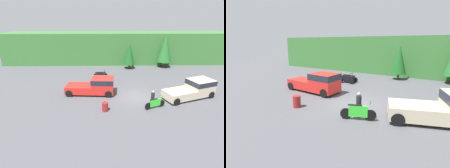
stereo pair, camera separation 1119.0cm
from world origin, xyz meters
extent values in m
plane|color=#4C4C51|center=(0.00, 0.00, 0.00)|extent=(80.00, 80.00, 0.00)
cube|color=#387033|center=(0.00, 16.00, 2.79)|extent=(44.00, 6.00, 5.57)
cylinder|color=brown|center=(0.48, 11.24, 0.39)|extent=(0.26, 0.26, 0.78)
cone|color=#19561E|center=(0.48, 11.24, 2.55)|extent=(1.90, 1.90, 3.55)
cube|color=red|center=(-3.66, 0.85, 1.08)|extent=(2.54, 2.16, 1.72)
cube|color=#1E232D|center=(-3.66, 0.85, 1.64)|extent=(2.56, 2.18, 0.55)
cube|color=red|center=(-6.36, 1.01, 0.64)|extent=(3.08, 2.19, 0.85)
cylinder|color=black|center=(-2.90, 1.73, 0.39)|extent=(0.80, 0.33, 0.78)
cylinder|color=black|center=(-3.02, -0.12, 0.39)|extent=(0.80, 0.33, 0.78)
cylinder|color=black|center=(-7.27, 1.99, 0.39)|extent=(0.80, 0.33, 0.78)
cylinder|color=black|center=(-7.38, 0.15, 0.39)|extent=(0.80, 0.33, 0.78)
cube|color=beige|center=(4.47, -0.83, 0.64)|extent=(3.61, 2.94, 0.85)
cylinder|color=black|center=(3.18, -0.31, 0.39)|extent=(0.83, 0.53, 0.78)
cylinder|color=black|center=(3.80, -2.05, 0.39)|extent=(0.83, 0.53, 0.78)
cylinder|color=black|center=(2.22, -2.32, 0.36)|extent=(0.71, 0.36, 0.72)
cylinder|color=black|center=(0.79, -2.90, 0.36)|extent=(0.71, 0.36, 0.72)
cube|color=green|center=(1.51, -2.61, 0.58)|extent=(1.15, 0.59, 0.72)
cylinder|color=#B7B7BC|center=(2.17, -2.34, 0.77)|extent=(0.30, 0.16, 0.80)
cylinder|color=black|center=(2.17, -2.34, 1.19)|extent=(0.26, 0.57, 0.04)
cube|color=black|center=(1.32, -2.68, 0.97)|extent=(0.85, 0.45, 0.06)
cylinder|color=black|center=(-3.45, 6.74, 0.29)|extent=(0.59, 0.25, 0.58)
cylinder|color=black|center=(-3.39, 5.64, 0.29)|extent=(0.59, 0.25, 0.58)
cylinder|color=black|center=(-4.90, 6.66, 0.29)|extent=(0.59, 0.25, 0.58)
cylinder|color=black|center=(-4.83, 5.56, 0.29)|extent=(0.59, 0.25, 0.58)
cube|color=black|center=(-4.14, 6.15, 0.53)|extent=(1.54, 0.93, 0.63)
cylinder|color=black|center=(-3.59, 6.18, 1.02)|extent=(0.05, 0.05, 0.35)
cylinder|color=black|center=(-3.59, 6.18, 1.20)|extent=(0.09, 1.03, 0.04)
cube|color=black|center=(-4.30, 6.14, 0.89)|extent=(0.89, 0.53, 0.08)
cylinder|color=black|center=(1.28, -2.12, 0.41)|extent=(0.24, 0.24, 0.83)
cylinder|color=black|center=(1.40, -2.26, 0.41)|extent=(0.24, 0.24, 0.83)
cylinder|color=#232328|center=(1.34, -2.19, 1.13)|extent=(0.48, 0.48, 0.62)
sphere|color=tan|center=(1.34, -2.19, 1.56)|extent=(0.31, 0.31, 0.22)
cylinder|color=maroon|center=(-3.33, -3.07, 0.44)|extent=(0.58, 0.58, 0.88)
camera|label=1|loc=(-2.96, -17.58, 8.42)|focal=28.00mm
camera|label=2|loc=(5.91, -11.82, 4.77)|focal=28.00mm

